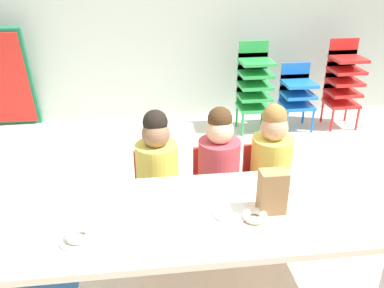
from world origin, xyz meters
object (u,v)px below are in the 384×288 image
at_px(seated_child_far_right, 271,160).
at_px(paper_bag_brown, 272,192).
at_px(seated_child_middle_seat, 219,163).
at_px(paper_plate_near_edge, 79,239).
at_px(kid_chair_blue_stack, 297,92).
at_px(paper_plate_center_table, 231,213).
at_px(donut_powdered_loose, 255,216).
at_px(seated_child_near_camera, 157,167).
at_px(donut_powdered_on_plate, 79,235).
at_px(kid_chair_red_stack, 343,79).
at_px(craft_table, 193,221).
at_px(kid_chair_green_stack, 254,82).

relative_size(seated_child_far_right, paper_bag_brown, 4.17).
distance_m(seated_child_far_right, paper_bag_brown, 0.67).
distance_m(seated_child_middle_seat, paper_plate_near_edge, 1.06).
distance_m(seated_child_middle_seat, kid_chair_blue_stack, 2.09).
xyz_separation_m(paper_plate_center_table, donut_powdered_loose, (0.10, -0.06, 0.01)).
relative_size(seated_child_near_camera, donut_powdered_on_plate, 7.47).
distance_m(kid_chair_blue_stack, donut_powdered_loose, 2.66).
distance_m(seated_child_near_camera, kid_chair_red_stack, 2.67).
height_order(kid_chair_blue_stack, paper_plate_center_table, kid_chair_blue_stack).
distance_m(craft_table, kid_chair_red_stack, 2.99).
bearing_deg(seated_child_middle_seat, donut_powdered_on_plate, -136.34).
xyz_separation_m(kid_chair_red_stack, paper_plate_near_edge, (-2.41, -2.46, 0.10)).
bearing_deg(donut_powdered_on_plate, kid_chair_green_stack, 59.44).
height_order(seated_child_near_camera, paper_plate_center_table, seated_child_near_camera).
bearing_deg(seated_child_near_camera, donut_powdered_loose, -57.48).
relative_size(seated_child_middle_seat, paper_plate_near_edge, 5.10).
bearing_deg(kid_chair_green_stack, paper_plate_center_table, -107.66).
xyz_separation_m(seated_child_middle_seat, kid_chair_blue_stack, (1.16, 1.73, -0.16)).
relative_size(craft_table, seated_child_middle_seat, 2.10).
distance_m(seated_child_near_camera, seated_child_middle_seat, 0.39).
bearing_deg(kid_chair_blue_stack, seated_child_near_camera, -131.72).
bearing_deg(kid_chair_green_stack, seated_child_near_camera, -121.83).
xyz_separation_m(seated_child_near_camera, seated_child_middle_seat, (0.39, 0.00, 0.00)).
distance_m(donut_powdered_on_plate, donut_powdered_loose, 0.81).
height_order(craft_table, seated_child_near_camera, seated_child_near_camera).
bearing_deg(paper_plate_center_table, kid_chair_blue_stack, 62.63).
bearing_deg(seated_child_near_camera, donut_powdered_on_plate, -117.40).
relative_size(kid_chair_blue_stack, donut_powdered_on_plate, 5.54).
relative_size(craft_table, kid_chair_red_stack, 2.09).
height_order(seated_child_middle_seat, paper_plate_center_table, seated_child_middle_seat).
relative_size(kid_chair_red_stack, paper_bag_brown, 4.18).
bearing_deg(kid_chair_blue_stack, donut_powdered_on_plate, -127.99).
bearing_deg(paper_plate_center_table, seated_child_far_right, 57.38).
bearing_deg(seated_child_near_camera, paper_plate_center_table, -62.14).
distance_m(seated_child_near_camera, seated_child_far_right, 0.72).
bearing_deg(donut_powdered_on_plate, kid_chair_red_stack, 45.54).
bearing_deg(kid_chair_blue_stack, seated_child_middle_seat, -123.78).
xyz_separation_m(kid_chair_blue_stack, paper_plate_near_edge, (-1.92, -2.46, 0.22)).
relative_size(seated_child_far_right, kid_chair_red_stack, 1.00).
bearing_deg(donut_powdered_on_plate, seated_child_far_right, 33.50).
bearing_deg(donut_powdered_on_plate, paper_bag_brown, 6.68).
height_order(seated_child_near_camera, donut_powdered_on_plate, seated_child_near_camera).
bearing_deg(kid_chair_green_stack, donut_powdered_on_plate, -120.56).
distance_m(paper_plate_center_table, donut_powdered_loose, 0.12).
height_order(paper_bag_brown, paper_plate_near_edge, paper_bag_brown).
relative_size(seated_child_near_camera, donut_powdered_loose, 7.67).
xyz_separation_m(kid_chair_green_stack, kid_chair_red_stack, (0.96, 0.00, 0.00)).
bearing_deg(seated_child_middle_seat, paper_plate_center_table, -95.41).
bearing_deg(seated_child_middle_seat, donut_powdered_loose, -86.14).
relative_size(craft_table, paper_plate_near_edge, 10.71).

